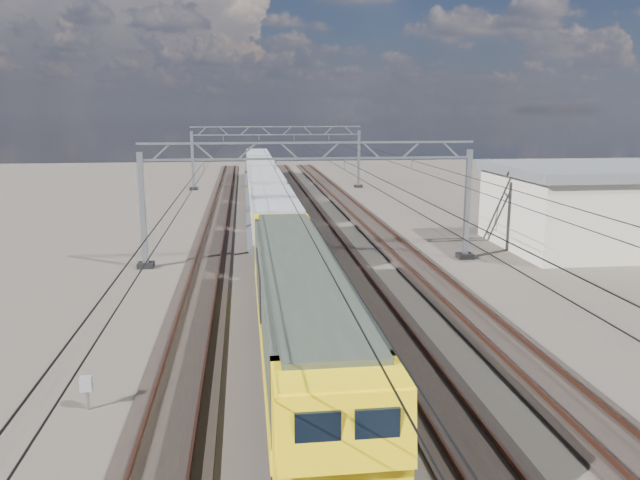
{
  "coord_description": "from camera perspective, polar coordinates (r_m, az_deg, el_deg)",
  "views": [
    {
      "loc": [
        -3.76,
        -31.68,
        8.85
      ],
      "look_at": [
        -0.02,
        -0.94,
        2.4
      ],
      "focal_mm": 35.0,
      "sensor_mm": 36.0,
      "label": 1
    }
  ],
  "objects": [
    {
      "name": "track_loco",
      "position": [
        32.92,
        -3.63,
        -3.72
      ],
      "size": [
        2.6,
        140.0,
        0.3
      ],
      "color": "black",
      "rests_on": "ground"
    },
    {
      "name": "catenary_gantry_far",
      "position": [
        71.95,
        -3.97,
        7.79
      ],
      "size": [
        19.9,
        0.9,
        7.11
      ],
      "color": "gray",
      "rests_on": "ground"
    },
    {
      "name": "overhead_wires",
      "position": [
        39.98,
        -1.54,
        7.31
      ],
      "size": [
        12.03,
        140.0,
        0.53
      ],
      "color": "black",
      "rests_on": "ground"
    },
    {
      "name": "hopper_wagon_lead",
      "position": [
        38.73,
        -4.24,
        1.89
      ],
      "size": [
        3.38,
        13.0,
        3.25
      ],
      "color": "black",
      "rests_on": "ground"
    },
    {
      "name": "hopper_wagon_fourth",
      "position": [
        81.01,
        -5.72,
        7.02
      ],
      "size": [
        3.38,
        13.0,
        3.25
      ],
      "color": "black",
      "rests_on": "ground"
    },
    {
      "name": "ground",
      "position": [
        33.11,
        -0.17,
        -3.74
      ],
      "size": [
        160.0,
        160.0,
        0.0
      ],
      "primitive_type": "plane",
      "color": "black",
      "rests_on": "ground"
    },
    {
      "name": "hopper_wagon_third",
      "position": [
        66.87,
        -5.43,
        6.03
      ],
      "size": [
        3.38,
        13.0,
        3.25
      ],
      "color": "black",
      "rests_on": "ground"
    },
    {
      "name": "track_outer_east",
      "position": [
        34.3,
        9.85,
        -3.24
      ],
      "size": [
        2.6,
        140.0,
        0.3
      ],
      "color": "black",
      "rests_on": "ground"
    },
    {
      "name": "locomotive",
      "position": [
        21.52,
        -1.93,
        -5.89
      ],
      "size": [
        2.76,
        21.1,
        3.62
      ],
      "color": "black",
      "rests_on": "ground"
    },
    {
      "name": "track_outer_west",
      "position": [
        32.95,
        -10.61,
        -3.89
      ],
      "size": [
        2.6,
        140.0,
        0.3
      ],
      "color": "black",
      "rests_on": "ground"
    },
    {
      "name": "trackside_cabinet",
      "position": [
        20.4,
        -20.58,
        -12.32
      ],
      "size": [
        0.35,
        0.26,
        1.05
      ],
      "rotation": [
        0.0,
        0.0,
        -0.0
      ],
      "color": "gray",
      "rests_on": "ground"
    },
    {
      "name": "hopper_wagon_mid",
      "position": [
        52.77,
        -4.99,
        4.51
      ],
      "size": [
        3.38,
        13.0,
        3.25
      ],
      "color": "black",
      "rests_on": "ground"
    },
    {
      "name": "catenary_gantry_mid",
      "position": [
        36.22,
        -0.92,
        3.92
      ],
      "size": [
        19.9,
        0.9,
        7.11
      ],
      "color": "gray",
      "rests_on": "ground"
    },
    {
      "name": "industrial_shed",
      "position": [
        46.06,
        27.19,
        2.82
      ],
      "size": [
        18.6,
        10.6,
        5.4
      ],
      "color": "beige",
      "rests_on": "ground"
    },
    {
      "name": "track_inner_east",
      "position": [
        33.38,
        3.25,
        -3.5
      ],
      "size": [
        2.6,
        140.0,
        0.3
      ],
      "color": "black",
      "rests_on": "ground"
    }
  ]
}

